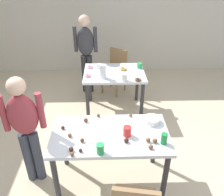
{
  "coord_description": "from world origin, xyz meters",
  "views": [
    {
      "loc": [
        -0.06,
        -2.19,
        2.39
      ],
      "look_at": [
        0.01,
        0.28,
        0.9
      ],
      "focal_mm": 37.28,
      "sensor_mm": 36.0,
      "label": 1
    }
  ],
  "objects_px": {
    "person_adult_far": "(86,48)",
    "pitcher_far": "(103,71)",
    "dining_table_far": "(114,78)",
    "dining_table_near": "(110,141)",
    "chair_far_table": "(116,68)",
    "person_girl_near": "(25,125)",
    "mixing_bowl": "(152,120)",
    "soda_can": "(164,139)"
  },
  "relations": [
    {
      "from": "dining_table_far",
      "to": "person_adult_far",
      "type": "bearing_deg",
      "value": 125.89
    },
    {
      "from": "person_adult_far",
      "to": "mixing_bowl",
      "type": "distance_m",
      "value": 2.32
    },
    {
      "from": "mixing_bowl",
      "to": "soda_can",
      "type": "bearing_deg",
      "value": -80.84
    },
    {
      "from": "person_girl_near",
      "to": "chair_far_table",
      "type": "bearing_deg",
      "value": 64.36
    },
    {
      "from": "dining_table_far",
      "to": "chair_far_table",
      "type": "relative_size",
      "value": 1.17
    },
    {
      "from": "dining_table_far",
      "to": "mixing_bowl",
      "type": "relative_size",
      "value": 5.53
    },
    {
      "from": "soda_can",
      "to": "pitcher_far",
      "type": "distance_m",
      "value": 1.68
    },
    {
      "from": "person_adult_far",
      "to": "soda_can",
      "type": "xyz_separation_m",
      "value": [
        0.96,
        -2.49,
        -0.11
      ]
    },
    {
      "from": "dining_table_far",
      "to": "person_girl_near",
      "type": "relative_size",
      "value": 0.72
    },
    {
      "from": "person_girl_near",
      "to": "person_adult_far",
      "type": "distance_m",
      "value": 2.3
    },
    {
      "from": "person_adult_far",
      "to": "pitcher_far",
      "type": "relative_size",
      "value": 6.9
    },
    {
      "from": "dining_table_far",
      "to": "person_girl_near",
      "type": "xyz_separation_m",
      "value": [
        -1.03,
        -1.53,
        0.2
      ]
    },
    {
      "from": "dining_table_near",
      "to": "soda_can",
      "type": "relative_size",
      "value": 10.56
    },
    {
      "from": "dining_table_far",
      "to": "pitcher_far",
      "type": "distance_m",
      "value": 0.36
    },
    {
      "from": "person_girl_near",
      "to": "pitcher_far",
      "type": "relative_size",
      "value": 6.3
    },
    {
      "from": "person_adult_far",
      "to": "dining_table_near",
      "type": "bearing_deg",
      "value": -79.88
    },
    {
      "from": "person_girl_near",
      "to": "soda_can",
      "type": "relative_size",
      "value": 11.52
    },
    {
      "from": "chair_far_table",
      "to": "person_adult_far",
      "type": "height_order",
      "value": "person_adult_far"
    },
    {
      "from": "dining_table_near",
      "to": "dining_table_far",
      "type": "distance_m",
      "value": 1.6
    },
    {
      "from": "person_adult_far",
      "to": "person_girl_near",
      "type": "bearing_deg",
      "value": -102.83
    },
    {
      "from": "person_adult_far",
      "to": "mixing_bowl",
      "type": "height_order",
      "value": "person_adult_far"
    },
    {
      "from": "chair_far_table",
      "to": "pitcher_far",
      "type": "relative_size",
      "value": 3.9
    },
    {
      "from": "pitcher_far",
      "to": "chair_far_table",
      "type": "bearing_deg",
      "value": 75.48
    },
    {
      "from": "dining_table_far",
      "to": "chair_far_table",
      "type": "xyz_separation_m",
      "value": [
        0.06,
        0.73,
        -0.14
      ]
    },
    {
      "from": "dining_table_near",
      "to": "person_adult_far",
      "type": "height_order",
      "value": "person_adult_far"
    },
    {
      "from": "dining_table_far",
      "to": "dining_table_near",
      "type": "bearing_deg",
      "value": -93.69
    },
    {
      "from": "person_girl_near",
      "to": "soda_can",
      "type": "distance_m",
      "value": 1.49
    },
    {
      "from": "person_girl_near",
      "to": "person_adult_far",
      "type": "height_order",
      "value": "person_adult_far"
    },
    {
      "from": "dining_table_near",
      "to": "soda_can",
      "type": "bearing_deg",
      "value": -17.5
    },
    {
      "from": "person_adult_far",
      "to": "pitcher_far",
      "type": "xyz_separation_m",
      "value": [
        0.33,
        -0.93,
        -0.06
      ]
    },
    {
      "from": "chair_far_table",
      "to": "dining_table_far",
      "type": "bearing_deg",
      "value": -94.56
    },
    {
      "from": "dining_table_far",
      "to": "soda_can",
      "type": "relative_size",
      "value": 8.35
    },
    {
      "from": "chair_far_table",
      "to": "person_adult_far",
      "type": "xyz_separation_m",
      "value": [
        -0.57,
        -0.02,
        0.43
      ]
    },
    {
      "from": "mixing_bowl",
      "to": "soda_can",
      "type": "height_order",
      "value": "soda_can"
    },
    {
      "from": "dining_table_far",
      "to": "person_adult_far",
      "type": "height_order",
      "value": "person_adult_far"
    },
    {
      "from": "person_adult_far",
      "to": "pitcher_far",
      "type": "height_order",
      "value": "person_adult_far"
    },
    {
      "from": "person_adult_far",
      "to": "mixing_bowl",
      "type": "xyz_separation_m",
      "value": [
        0.9,
        -2.13,
        -0.14
      ]
    },
    {
      "from": "dining_table_near",
      "to": "mixing_bowl",
      "type": "bearing_deg",
      "value": 20.75
    },
    {
      "from": "dining_table_near",
      "to": "mixing_bowl",
      "type": "xyz_separation_m",
      "value": [
        0.49,
        0.19,
        0.14
      ]
    },
    {
      "from": "chair_far_table",
      "to": "soda_can",
      "type": "relative_size",
      "value": 7.13
    },
    {
      "from": "person_girl_near",
      "to": "person_adult_far",
      "type": "bearing_deg",
      "value": 77.17
    },
    {
      "from": "dining_table_far",
      "to": "mixing_bowl",
      "type": "height_order",
      "value": "mixing_bowl"
    }
  ]
}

